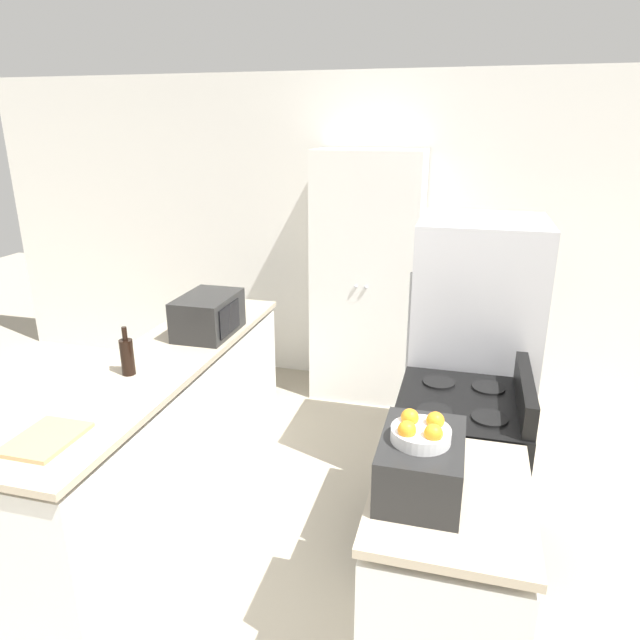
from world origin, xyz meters
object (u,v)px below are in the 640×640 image
object	(u,v)px
stove	(456,474)
microwave	(208,315)
pantry_cabinet	(367,278)
toaster_oven	(421,464)
wine_bottle	(127,356)
fruit_bowl	(421,431)
refrigerator	(472,354)

from	to	relation	value
stove	microwave	size ratio (longest dim) A/B	2.16
pantry_cabinet	toaster_oven	bearing A→B (deg)	-75.34
wine_bottle	stove	bearing A→B (deg)	4.77
wine_bottle	toaster_oven	bearing A→B (deg)	-21.47
pantry_cabinet	fruit_bowl	distance (m)	2.68
stove	toaster_oven	world-z (taller)	toaster_oven
stove	microwave	world-z (taller)	microwave
stove	toaster_oven	xyz separation A→B (m)	(-0.14, -0.80, 0.54)
pantry_cabinet	refrigerator	size ratio (longest dim) A/B	1.20
toaster_oven	stove	bearing A→B (deg)	80.04
refrigerator	fruit_bowl	world-z (taller)	refrigerator
microwave	wine_bottle	xyz separation A→B (m)	(-0.15, -0.71, -0.02)
refrigerator	microwave	xyz separation A→B (m)	(-1.69, -0.20, 0.18)
pantry_cabinet	fruit_bowl	xyz separation A→B (m)	(0.67, -2.59, 0.14)
stove	pantry_cabinet	bearing A→B (deg)	114.67
refrigerator	toaster_oven	distance (m)	1.57
wine_bottle	fruit_bowl	xyz separation A→B (m)	(1.65, -0.67, 0.15)
pantry_cabinet	refrigerator	xyz separation A→B (m)	(0.86, -1.02, -0.17)
microwave	fruit_bowl	bearing A→B (deg)	-42.56
stove	toaster_oven	bearing A→B (deg)	-99.96
pantry_cabinet	toaster_oven	xyz separation A→B (m)	(0.67, -2.57, -0.01)
refrigerator	microwave	world-z (taller)	refrigerator
stove	fruit_bowl	bearing A→B (deg)	-100.14
microwave	toaster_oven	world-z (taller)	microwave
refrigerator	fruit_bowl	bearing A→B (deg)	-96.86
refrigerator	microwave	distance (m)	1.71
refrigerator	wine_bottle	size ratio (longest dim) A/B	6.07
stove	microwave	distance (m)	1.82
stove	wine_bottle	size ratio (longest dim) A/B	3.78
microwave	fruit_bowl	distance (m)	2.04
microwave	wine_bottle	world-z (taller)	wine_bottle
refrigerator	microwave	size ratio (longest dim) A/B	3.47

